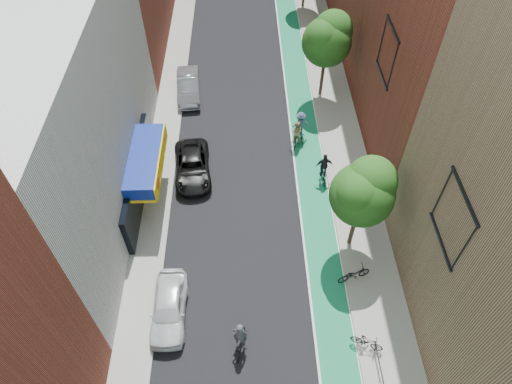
{
  "coord_description": "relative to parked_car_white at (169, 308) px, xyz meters",
  "views": [
    {
      "loc": [
        -0.23,
        -4.86,
        22.06
      ],
      "look_at": [
        0.28,
        12.84,
        1.5
      ],
      "focal_mm": 32.0,
      "sensor_mm": 36.0,
      "label": 1
    }
  ],
  "objects": [
    {
      "name": "cyclist_lane_far",
      "position": [
        7.91,
        13.36,
        0.21
      ],
      "size": [
        1.25,
        1.83,
        2.11
      ],
      "rotation": [
        0.0,
        0.0,
        3.35
      ],
      "color": "black",
      "rests_on": "ground"
    },
    {
      "name": "cyclist_lead",
      "position": [
        3.62,
        -1.82,
        0.03
      ],
      "size": [
        1.0,
        1.91,
        2.25
      ],
      "rotation": [
        0.0,
        0.0,
        2.93
      ],
      "color": "black",
      "rests_on": "ground"
    },
    {
      "name": "sidewalk_right",
      "position": [
        10.85,
        20.12,
        -0.66
      ],
      "size": [
        3.0,
        68.0,
        0.15
      ],
      "primitive_type": "cube",
      "color": "gray",
      "rests_on": "ground"
    },
    {
      "name": "parked_bike_mid",
      "position": [
        9.75,
        -2.04,
        -0.1
      ],
      "size": [
        1.66,
        1.06,
        0.97
      ],
      "primitive_type": "imported",
      "rotation": [
        0.0,
        0.0,
        1.16
      ],
      "color": "black",
      "rests_on": "sidewalk_right"
    },
    {
      "name": "parked_car_white",
      "position": [
        0.0,
        0.0,
        0.0
      ],
      "size": [
        1.74,
        4.3,
        1.46
      ],
      "primitive_type": "imported",
      "rotation": [
        0.0,
        0.0,
        0.0
      ],
      "color": "silver",
      "rests_on": "ground"
    },
    {
      "name": "building_left_white",
      "position": [
        -6.65,
        8.12,
        5.27
      ],
      "size": [
        8.0,
        20.0,
        12.0
      ],
      "primitive_type": "cube",
      "color": "silver",
      "rests_on": "ground"
    },
    {
      "name": "bike_lane",
      "position": [
        8.35,
        20.12,
        -0.73
      ],
      "size": [
        2.0,
        68.0,
        0.01
      ],
      "primitive_type": "cube",
      "color": "#137043",
      "rests_on": "ground"
    },
    {
      "name": "sidewalk_left",
      "position": [
        -1.65,
        20.12,
        -0.66
      ],
      "size": [
        2.0,
        68.0,
        0.15
      ],
      "primitive_type": "cube",
      "color": "gray",
      "rests_on": "ground"
    },
    {
      "name": "parked_car_black",
      "position": [
        0.57,
        9.99,
        -0.06
      ],
      "size": [
        2.71,
        5.07,
        1.35
      ],
      "primitive_type": "imported",
      "rotation": [
        0.0,
        0.0,
        0.1
      ],
      "color": "black",
      "rests_on": "ground"
    },
    {
      "name": "parked_car_silver",
      "position": [
        -0.25,
        18.49,
        0.04
      ],
      "size": [
        2.02,
        4.81,
        1.55
      ],
      "primitive_type": "imported",
      "rotation": [
        0.0,
        0.0,
        0.08
      ],
      "color": "gray",
      "rests_on": "ground"
    },
    {
      "name": "tree_near",
      "position": [
        9.99,
        4.14,
        3.92
      ],
      "size": [
        3.4,
        3.36,
        6.42
      ],
      "color": "#332619",
      "rests_on": "ground"
    },
    {
      "name": "parked_bike_far",
      "position": [
        9.75,
        1.72,
        -0.09
      ],
      "size": [
        1.99,
        1.21,
        0.99
      ],
      "primitive_type": "imported",
      "rotation": [
        0.0,
        0.0,
        1.89
      ],
      "color": "black",
      "rests_on": "sidewalk_right"
    },
    {
      "name": "cyclist_lane_near",
      "position": [
        7.55,
        12.53,
        0.15
      ],
      "size": [
        0.92,
        1.65,
        2.04
      ],
      "rotation": [
        0.0,
        0.0,
        2.96
      ],
      "color": "black",
      "rests_on": "ground"
    },
    {
      "name": "tree_mid",
      "position": [
        9.99,
        18.14,
        4.16
      ],
      "size": [
        3.55,
        3.53,
        6.74
      ],
      "color": "#332619",
      "rests_on": "ground"
    },
    {
      "name": "cyclist_lane_mid",
      "position": [
        9.05,
        9.23,
        0.09
      ],
      "size": [
        1.09,
        1.82,
        2.17
      ],
      "rotation": [
        0.0,
        0.0,
        3.19
      ],
      "color": "black",
      "rests_on": "ground"
    }
  ]
}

